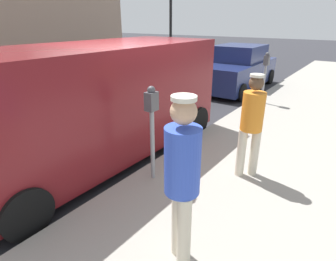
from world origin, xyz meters
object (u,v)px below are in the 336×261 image
pedestrian_in_orange (252,121)px  parked_sedan_ahead (237,69)px  parking_meter_near (152,118)px  pedestrian_in_blue (182,175)px  traffic_light_corner (159,2)px  parked_van (98,100)px  parking_meter_far (266,69)px

pedestrian_in_orange → parked_sedan_ahead: pedestrian_in_orange is taller
parking_meter_near → parked_sedan_ahead: 7.55m
pedestrian_in_blue → traffic_light_corner: bearing=128.4°
parking_meter_near → pedestrian_in_orange: bearing=39.5°
parked_van → traffic_light_corner: (-6.71, 10.61, 2.36)m
parked_van → pedestrian_in_blue: bearing=-26.2°
parking_meter_near → parking_meter_far: bearing=90.0°
parked_sedan_ahead → parking_meter_near: bearing=-77.1°
pedestrian_in_blue → traffic_light_corner: (-9.48, 11.98, 2.31)m
pedestrian_in_blue → parked_sedan_ahead: bearing=109.3°
parking_meter_near → pedestrian_in_blue: (1.27, -1.12, 0.02)m
parked_sedan_ahead → parking_meter_far: bearing=-49.2°
pedestrian_in_orange → parked_sedan_ahead: 6.99m
pedestrian_in_blue → parked_sedan_ahead: (-2.96, 8.47, -0.45)m
traffic_light_corner → pedestrian_in_orange: bearing=-46.4°
parked_van → parking_meter_far: bearing=73.8°
parked_van → traffic_light_corner: traffic_light_corner is taller
parking_meter_far → pedestrian_in_orange: bearing=-74.9°
traffic_light_corner → parking_meter_near: bearing=-52.9°
parking_meter_far → pedestrian_in_blue: size_ratio=0.84×
parking_meter_far → parked_sedan_ahead: parking_meter_far is taller
traffic_light_corner → parked_van: bearing=-57.7°
parking_meter_near → traffic_light_corner: size_ratio=0.29×
parking_meter_near → pedestrian_in_blue: pedestrian_in_blue is taller
pedestrian_in_blue → parking_meter_near: bearing=138.7°
pedestrian_in_orange → pedestrian_in_blue: pedestrian_in_blue is taller
parking_meter_near → pedestrian_in_blue: size_ratio=0.84×
parking_meter_near → parked_sedan_ahead: (-1.68, 7.35, -0.43)m
pedestrian_in_orange → traffic_light_corner: 13.84m
parking_meter_near → parked_van: parked_van is taller
pedestrian_in_blue → traffic_light_corner: traffic_light_corner is taller
parked_van → parked_sedan_ahead: size_ratio=1.18×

